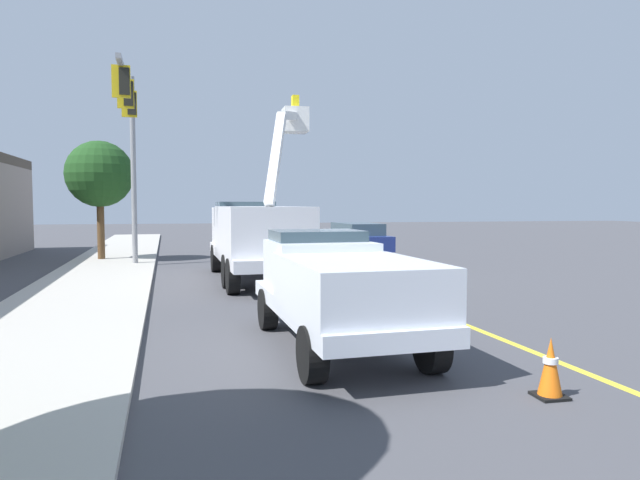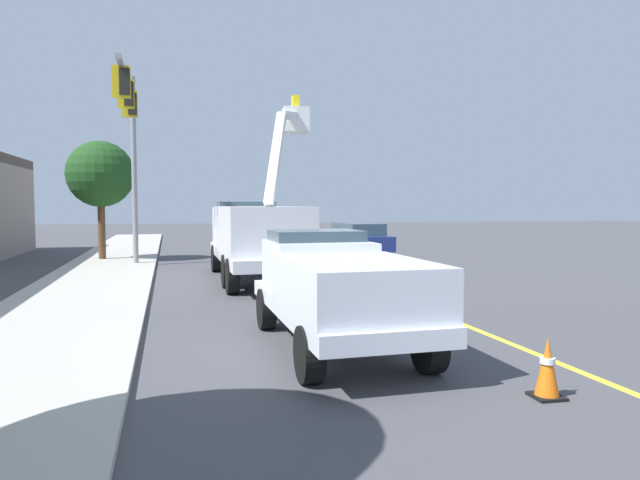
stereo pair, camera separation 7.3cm
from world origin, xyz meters
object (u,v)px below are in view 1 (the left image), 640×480
Objects in this scene: traffic_cone_leading at (550,368)px; traffic_signal_mast at (130,127)px; utility_bucket_truck at (257,233)px; passing_minivan at (358,238)px; service_pickup_truck at (338,286)px; traffic_cone_mid_front at (278,256)px.

traffic_signal_mast reaches higher than traffic_cone_leading.
traffic_signal_mast is at bearing 23.94° from traffic_cone_leading.
utility_bucket_truck reaches higher than passing_minivan.
traffic_signal_mast reaches higher than utility_bucket_truck.
traffic_cone_mid_front is at bearing -3.45° from service_pickup_truck.
service_pickup_truck is at bearing 34.53° from traffic_cone_leading.
traffic_signal_mast reaches higher than passing_minivan.
service_pickup_truck is 14.49m from traffic_signal_mast.
service_pickup_truck is at bearing -158.95° from traffic_signal_mast.
service_pickup_truck is 7.29× the size of traffic_cone_mid_front.
traffic_signal_mast is (-1.21, 5.81, 5.13)m from traffic_cone_mid_front.
passing_minivan reaches higher than traffic_cone_mid_front.
passing_minivan is at bearing -69.26° from traffic_signal_mast.
traffic_cone_mid_front is at bearing -16.96° from utility_bucket_truck.
traffic_cone_leading is (-19.82, 2.93, -0.57)m from passing_minivan.
traffic_cone_mid_front is (-2.60, 4.24, -0.59)m from passing_minivan.
traffic_cone_leading is at bearing 171.58° from passing_minivan.
utility_bucket_truck is 10.63× the size of traffic_cone_mid_front.
service_pickup_truck is (-9.63, -0.51, -0.49)m from utility_bucket_truck.
traffic_cone_mid_front is at bearing 4.33° from traffic_cone_leading.
passing_minivan reaches higher than traffic_cone_leading.
service_pickup_truck is 1.17× the size of passing_minivan.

